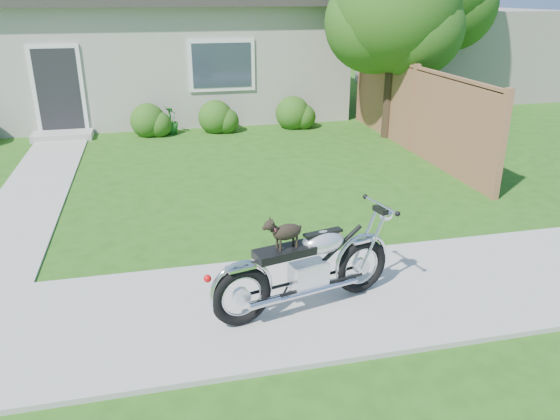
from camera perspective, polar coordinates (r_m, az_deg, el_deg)
The scene contains 9 objects.
ground at distance 6.25m, azimuth -17.83°, elevation -11.44°, with size 80.00×80.00×0.00m, color #235114.
sidewalk at distance 6.24m, azimuth -17.85°, elevation -11.28°, with size 24.00×2.20×0.04m, color #9E9B93.
walkway at distance 10.99m, azimuth -24.04°, elevation 2.35°, with size 1.20×8.00×0.03m, color #9E9B93.
house at distance 17.30m, azimuth -16.19°, elevation 17.10°, with size 12.60×7.03×4.50m.
fence at distance 12.58m, azimuth 13.78°, elevation 10.25°, with size 0.12×6.62×1.90m.
tree_near at distance 13.45m, azimuth 12.58°, elevation 19.41°, with size 2.94×2.93×4.49m.
shrub_row at distance 14.11m, azimuth -17.83°, elevation 8.74°, with size 10.22×1.03×1.03m.
potted_plant_right at distance 14.13m, azimuth -11.36°, elevation 9.21°, with size 0.39×0.39×0.70m, color #185A1A.
motorcycle_with_dog at distance 5.98m, azimuth 3.00°, elevation -5.88°, with size 2.19×0.84×1.13m.
Camera 1 is at (0.70, -5.26, 3.31)m, focal length 35.00 mm.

